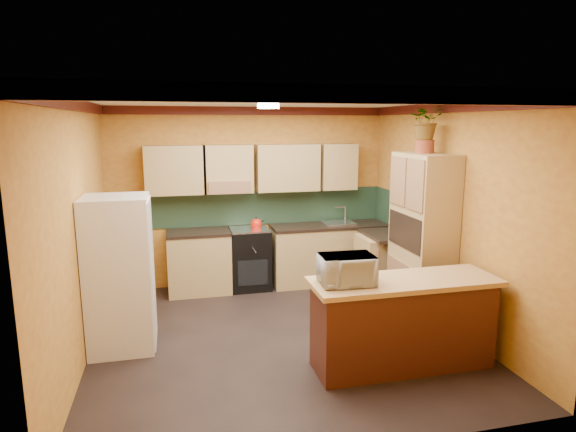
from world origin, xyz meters
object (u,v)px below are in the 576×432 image
(fridge, at_px, (119,274))
(breakfast_bar, at_px, (403,325))
(stove, at_px, (250,258))
(base_cabinets_back, at_px, (290,257))
(pantry, at_px, (422,238))
(microwave, at_px, (347,270))

(fridge, bearing_deg, breakfast_bar, -21.59)
(stove, distance_m, breakfast_bar, 2.98)
(base_cabinets_back, bearing_deg, fridge, -144.53)
(stove, bearing_deg, breakfast_bar, -67.74)
(fridge, relative_size, breakfast_bar, 0.94)
(base_cabinets_back, height_order, fridge, fridge)
(breakfast_bar, bearing_deg, base_cabinets_back, 100.36)
(base_cabinets_back, xyz_separation_m, pantry, (1.29, -1.66, 0.61))
(pantry, xyz_separation_m, microwave, (-1.41, -1.10, 0.02))
(base_cabinets_back, bearing_deg, breakfast_bar, -79.64)
(pantry, distance_m, microwave, 1.78)
(fridge, height_order, pantry, pantry)
(microwave, bearing_deg, breakfast_bar, 2.31)
(microwave, bearing_deg, fridge, 155.42)
(base_cabinets_back, height_order, breakfast_bar, same)
(microwave, bearing_deg, stove, 102.82)
(stove, relative_size, pantry, 0.43)
(stove, height_order, microwave, microwave)
(base_cabinets_back, distance_m, microwave, 2.83)
(fridge, height_order, microwave, fridge)
(fridge, xyz_separation_m, microwave, (2.19, -1.11, 0.22))
(fridge, bearing_deg, base_cabinets_back, 35.47)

